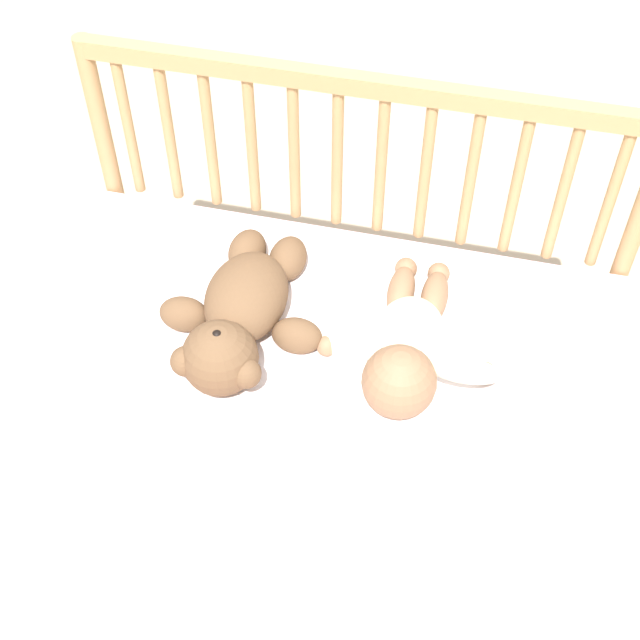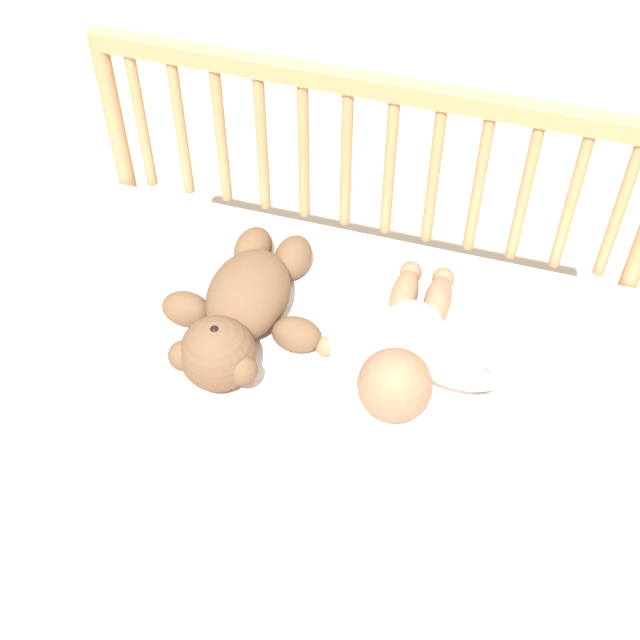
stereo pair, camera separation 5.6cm
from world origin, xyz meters
The scene contains 6 objects.
ground_plane centered at (0.00, 0.00, 0.00)m, with size 12.00×12.00×0.00m, color #C6B293.
crib_mattress centered at (0.00, 0.00, 0.28)m, with size 1.11×0.62×0.55m.
crib_rail centered at (0.00, 0.33, 0.64)m, with size 1.11×0.04×0.91m.
blanket centered at (0.00, 0.04, 0.56)m, with size 0.80×0.51×0.01m.
teddy_bear centered at (-0.14, -0.01, 0.61)m, with size 0.31×0.41×0.14m.
baby centered at (0.16, -0.01, 0.60)m, with size 0.34×0.39×0.13m.
Camera 1 is at (0.24, -1.00, 1.81)m, focal length 50.00 mm.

